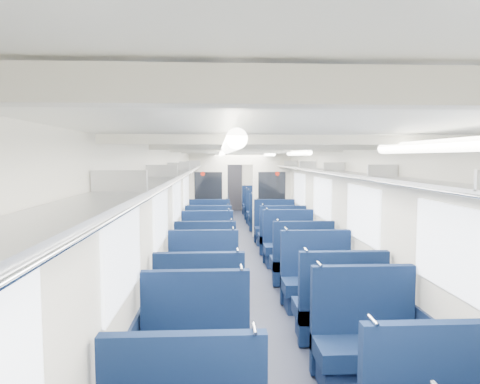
{
  "coord_description": "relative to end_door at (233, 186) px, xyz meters",
  "views": [
    {
      "loc": [
        -0.61,
        -8.68,
        2.2
      ],
      "look_at": [
        -0.01,
        2.92,
        1.26
      ],
      "focal_mm": 32.08,
      "sensor_mm": 36.0,
      "label": 1
    }
  ],
  "objects": [
    {
      "name": "seat_9",
      "position": [
        0.83,
        -12.71,
        -0.64
      ],
      "size": [
        1.04,
        0.57,
        1.16
      ],
      "color": "#0D1E40",
      "rests_on": "floor"
    },
    {
      "name": "seat_22",
      "position": [
        -0.83,
        -3.75,
        -0.64
      ],
      "size": [
        1.04,
        0.57,
        1.16
      ],
      "color": "#0D1E40",
      "rests_on": "floor"
    },
    {
      "name": "seat_27",
      "position": [
        0.83,
        -1.48,
        -0.64
      ],
      "size": [
        1.04,
        0.57,
        1.16
      ],
      "color": "#0D1E40",
      "rests_on": "floor"
    },
    {
      "name": "seat_24",
      "position": [
        -0.83,
        -2.51,
        -0.64
      ],
      "size": [
        1.04,
        0.57,
        1.16
      ],
      "color": "#0D1E40",
      "rests_on": "floor"
    },
    {
      "name": "wall_right",
      "position": [
        1.4,
        -8.94,
        0.18
      ],
      "size": [
        0.02,
        18.0,
        2.35
      ],
      "primitive_type": "cube",
      "color": "beige",
      "rests_on": "floor"
    },
    {
      "name": "seat_12",
      "position": [
        -0.83,
        -10.31,
        -0.64
      ],
      "size": [
        1.04,
        0.57,
        1.16
      ],
      "color": "#0D1E40",
      "rests_on": "floor"
    },
    {
      "name": "seat_16",
      "position": [
        -0.83,
        -7.94,
        -0.64
      ],
      "size": [
        1.04,
        0.57,
        1.16
      ],
      "color": "#0D1E40",
      "rests_on": "floor"
    },
    {
      "name": "seat_14",
      "position": [
        -0.83,
        -9.17,
        -0.64
      ],
      "size": [
        1.04,
        0.57,
        1.16
      ],
      "color": "#0D1E40",
      "rests_on": "floor"
    },
    {
      "name": "seat_25",
      "position": [
        0.83,
        -2.58,
        -0.64
      ],
      "size": [
        1.04,
        0.57,
        1.16
      ],
      "color": "#0D1E40",
      "rests_on": "floor"
    },
    {
      "name": "dado_left",
      "position": [
        -1.39,
        -8.94,
        -0.65
      ],
      "size": [
        0.03,
        17.9,
        0.7
      ],
      "primitive_type": "cube",
      "color": "#101B35",
      "rests_on": "floor"
    },
    {
      "name": "ceiling",
      "position": [
        0.0,
        -8.94,
        1.35
      ],
      "size": [
        2.8,
        18.0,
        0.01
      ],
      "primitive_type": "cube",
      "color": "silver",
      "rests_on": "wall_left"
    },
    {
      "name": "floor",
      "position": [
        0.0,
        -8.94,
        -1.0
      ],
      "size": [
        2.8,
        18.0,
        0.01
      ],
      "primitive_type": "cube",
      "color": "black",
      "rests_on": "ground"
    },
    {
      "name": "bulkhead",
      "position": [
        -0.0,
        -5.83,
        0.23
      ],
      "size": [
        2.8,
        0.1,
        2.35
      ],
      "color": "beige",
      "rests_on": "floor"
    },
    {
      "name": "seat_13",
      "position": [
        0.83,
        -10.39,
        -0.64
      ],
      "size": [
        1.04,
        0.57,
        1.16
      ],
      "color": "#0D1E40",
      "rests_on": "floor"
    },
    {
      "name": "seat_21",
      "position": [
        0.83,
        -4.94,
        -0.64
      ],
      "size": [
        1.04,
        0.57,
        1.16
      ],
      "color": "#0D1E40",
      "rests_on": "floor"
    },
    {
      "name": "seat_6",
      "position": [
        -0.83,
        -13.74,
        -0.64
      ],
      "size": [
        1.04,
        0.57,
        1.16
      ],
      "color": "#0D1E40",
      "rests_on": "floor"
    },
    {
      "name": "seat_8",
      "position": [
        -0.83,
        -12.69,
        -0.64
      ],
      "size": [
        1.04,
        0.57,
        1.16
      ],
      "color": "#0D1E40",
      "rests_on": "floor"
    },
    {
      "name": "seat_23",
      "position": [
        0.83,
        -3.76,
        -0.64
      ],
      "size": [
        1.04,
        0.57,
        1.16
      ],
      "color": "#0D1E40",
      "rests_on": "floor"
    },
    {
      "name": "windows",
      "position": [
        0.0,
        -9.4,
        0.42
      ],
      "size": [
        2.78,
        15.6,
        0.75
      ],
      "color": "white",
      "rests_on": "wall_left"
    },
    {
      "name": "ceiling_fittings",
      "position": [
        0.0,
        -9.2,
        1.29
      ],
      "size": [
        2.7,
        16.06,
        0.11
      ],
      "color": "beige",
      "rests_on": "ceiling"
    },
    {
      "name": "seat_11",
      "position": [
        0.83,
        -11.57,
        -0.64
      ],
      "size": [
        1.04,
        0.57,
        1.16
      ],
      "color": "#0D1E40",
      "rests_on": "floor"
    },
    {
      "name": "dado_right",
      "position": [
        1.39,
        -8.94,
        -0.65
      ],
      "size": [
        0.03,
        17.9,
        0.7
      ],
      "primitive_type": "cube",
      "color": "#101B35",
      "rests_on": "floor"
    },
    {
      "name": "seat_26",
      "position": [
        -0.83,
        -1.44,
        -0.64
      ],
      "size": [
        1.04,
        0.57,
        1.16
      ],
      "color": "#0D1E40",
      "rests_on": "floor"
    },
    {
      "name": "seat_7",
      "position": [
        0.83,
        -13.65,
        -0.64
      ],
      "size": [
        1.04,
        0.57,
        1.16
      ],
      "color": "#0D1E40",
      "rests_on": "floor"
    },
    {
      "name": "seat_19",
      "position": [
        0.83,
        -6.91,
        -0.64
      ],
      "size": [
        1.04,
        0.57,
        1.16
      ],
      "color": "#0D1E40",
      "rests_on": "floor"
    },
    {
      "name": "seat_17",
      "position": [
        0.83,
        -8.07,
        -0.64
      ],
      "size": [
        1.04,
        0.57,
        1.16
      ],
      "color": "#0D1E40",
      "rests_on": "floor"
    },
    {
      "name": "luggage_rack_left",
      "position": [
        -1.21,
        -8.94,
        0.97
      ],
      "size": [
        0.36,
        17.4,
        0.18
      ],
      "color": "#B2B5BA",
      "rests_on": "wall_left"
    },
    {
      "name": "end_door",
      "position": [
        0.0,
        0.0,
        0.0
      ],
      "size": [
        0.75,
        0.06,
        2.0
      ],
      "primitive_type": "cube",
      "color": "black",
      "rests_on": "floor"
    },
    {
      "name": "seat_15",
      "position": [
        0.83,
        -9.07,
        -0.64
      ],
      "size": [
        1.04,
        0.57,
        1.16
      ],
      "color": "#0D1E40",
      "rests_on": "floor"
    },
    {
      "name": "luggage_rack_right",
      "position": [
        1.21,
        -8.94,
        0.97
      ],
      "size": [
        0.36,
        17.4,
        0.18
      ],
      "color": "#B2B5BA",
      "rests_on": "wall_right"
    },
    {
      "name": "seat_20",
      "position": [
        -0.83,
        -4.8,
        -0.64
      ],
      "size": [
        1.04,
        0.57,
        1.16
      ],
      "color": "#0D1E40",
      "rests_on": "floor"
    },
    {
      "name": "wall_far",
      "position": [
        0.0,
        0.06,
        0.18
      ],
      "size": [
        2.8,
        0.02,
        2.35
      ],
      "primitive_type": "cube",
      "color": "beige",
      "rests_on": "floor"
    },
    {
      "name": "seat_18",
      "position": [
        -0.83,
        -6.83,
        -0.64
      ],
      "size": [
        1.04,
        0.57,
        1.16
      ],
      "color": "#0D1E40",
      "rests_on": "floor"
    },
    {
      "name": "seat_10",
      "position": [
        -0.83,
        -11.47,
        -0.64
      ],
      "size": [
        1.04,
        0.57,
        1.16
      ],
      "color": "#0D1E40",
      "rests_on": "floor"
    },
    {
      "name": "wall_left",
      "position": [
        -1.4,
        -8.94,
        0.18
      ],
      "size": [
        0.02,
        18.0,
        2.35
      ],
      "primitive_type": "cube",
      "color": "beige",
      "rests_on": "floor"
    }
  ]
}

